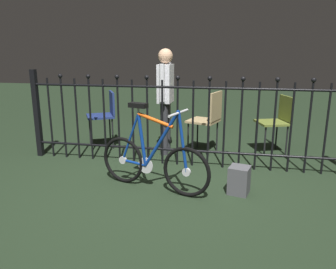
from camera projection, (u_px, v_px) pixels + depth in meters
The scene contains 8 objects.
ground_plane at pixel (174, 190), 3.60m from camera, with size 20.00×20.00×0.00m, color #1F2E1C.
iron_fence at pixel (182, 119), 4.23m from camera, with size 4.22×0.07×1.21m.
bicycle at pixel (153, 160), 3.54m from camera, with size 1.27×0.50×0.93m.
chair_navy at pixel (105, 113), 5.06m from camera, with size 0.53×0.53×0.85m.
chair_olive at pixel (278, 118), 4.80m from camera, with size 0.52×0.52×0.82m.
chair_tan at pixel (209, 116), 4.75m from camera, with size 0.51×0.51×0.90m.
person_visitor at pixel (165, 93), 4.67m from camera, with size 0.20×0.48×1.48m.
display_crate at pixel (239, 180), 3.48m from camera, with size 0.20×0.20×0.29m, color #4C4C51.
Camera 1 is at (0.59, -3.28, 1.48)m, focal length 35.58 mm.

